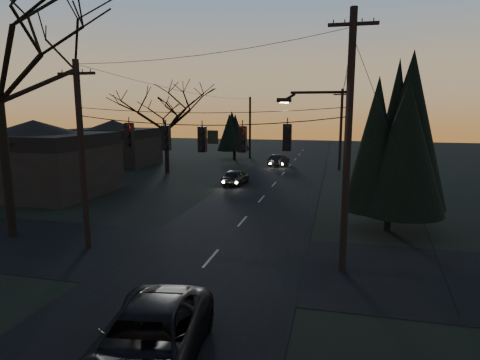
% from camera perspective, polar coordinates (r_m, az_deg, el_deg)
% --- Properties ---
extents(main_road, '(8.00, 120.00, 0.02)m').
position_cam_1_polar(main_road, '(26.98, 2.28, -3.64)').
color(main_road, black).
rests_on(main_road, ground).
extents(cross_road, '(60.00, 7.00, 0.02)m').
position_cam_1_polar(cross_road, '(17.70, -4.17, -11.07)').
color(cross_road, black).
rests_on(cross_road, ground).
extents(utility_pole_right, '(5.00, 0.30, 10.00)m').
position_cam_1_polar(utility_pole_right, '(16.96, 14.27, -12.35)').
color(utility_pole_right, black).
rests_on(utility_pole_right, ground).
extents(utility_pole_left, '(1.80, 0.30, 8.50)m').
position_cam_1_polar(utility_pole_left, '(20.25, -20.78, -8.99)').
color(utility_pole_left, black).
rests_on(utility_pole_left, ground).
extents(utility_pole_far_r, '(1.80, 0.30, 8.50)m').
position_cam_1_polar(utility_pole_far_r, '(44.18, 13.92, 1.41)').
color(utility_pole_far_r, black).
rests_on(utility_pole_far_r, ground).
extents(utility_pole_far_l, '(0.30, 0.30, 8.00)m').
position_cam_1_polar(utility_pole_far_l, '(53.28, 1.41, 3.12)').
color(utility_pole_far_l, black).
rests_on(utility_pole_far_l, ground).
extents(span_signal_assembly, '(11.50, 0.44, 1.61)m').
position_cam_1_polar(span_signal_assembly, '(16.63, -5.19, 6.03)').
color(span_signal_assembly, black).
rests_on(span_signal_assembly, ground).
extents(evergreen_right, '(4.22, 4.22, 8.15)m').
position_cam_1_polar(evergreen_right, '(22.10, 20.90, 4.95)').
color(evergreen_right, black).
rests_on(evergreen_right, ground).
extents(bare_tree_dist, '(6.93, 6.93, 8.47)m').
position_cam_1_polar(bare_tree_dist, '(41.13, -10.54, 9.20)').
color(bare_tree_dist, black).
rests_on(bare_tree_dist, ground).
extents(evergreen_dist, '(3.46, 3.46, 5.92)m').
position_cam_1_polar(evergreen_dist, '(51.59, -0.81, 6.86)').
color(evergreen_dist, black).
rests_on(evergreen_dist, ground).
extents(house_left_near, '(10.00, 8.00, 5.60)m').
position_cam_1_polar(house_left_near, '(34.08, -27.01, 2.90)').
color(house_left_near, black).
rests_on(house_left_near, ground).
extents(house_left_far, '(9.00, 7.00, 5.20)m').
position_cam_1_polar(house_left_far, '(48.82, -17.52, 5.11)').
color(house_left_far, black).
rests_on(house_left_far, ground).
extents(suv_near, '(3.25, 5.77, 1.52)m').
position_cam_1_polar(suv_near, '(10.76, -13.04, -21.65)').
color(suv_near, black).
rests_on(suv_near, ground).
extents(sedan_oncoming_a, '(1.81, 4.00, 1.33)m').
position_cam_1_polar(sedan_oncoming_a, '(34.33, -0.63, 0.44)').
color(sedan_oncoming_a, black).
rests_on(sedan_oncoming_a, ground).
extents(sedan_oncoming_b, '(2.09, 4.06, 1.28)m').
position_cam_1_polar(sedan_oncoming_b, '(46.04, 5.53, 2.80)').
color(sedan_oncoming_b, black).
rests_on(sedan_oncoming_b, ground).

